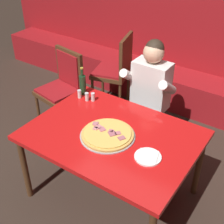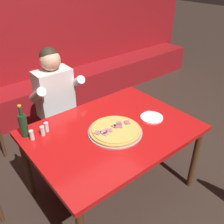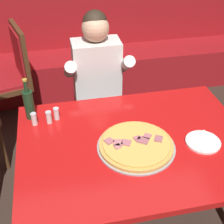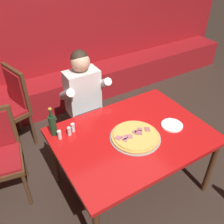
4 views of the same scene
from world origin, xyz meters
name	(u,v)px [view 1 (image 1 of 4)]	position (x,y,z in m)	size (l,w,h in m)	color
ground_plane	(112,193)	(0.00, 0.00, 0.00)	(24.00, 24.00, 0.00)	#33261E
booth_wall_panel	(207,35)	(0.00, 2.18, 0.95)	(6.80, 0.16, 1.90)	maroon
booth_bench	(190,93)	(0.00, 1.86, 0.23)	(6.46, 0.48, 0.46)	maroon
main_dining_table	(112,140)	(0.00, 0.00, 0.67)	(1.42, 1.05, 0.74)	#4C2D19
pizza	(108,134)	(-0.01, -0.05, 0.76)	(0.47, 0.47, 0.05)	#9E9EA3
plate_white_paper	(148,157)	(0.39, -0.10, 0.75)	(0.21, 0.21, 0.02)	white
beer_bottle	(83,84)	(-0.62, 0.38, 0.85)	(0.07, 0.07, 0.29)	#19381E
shaker_oregano	(79,94)	(-0.60, 0.30, 0.78)	(0.04, 0.04, 0.09)	silver
shaker_red_pepper_flakes	(93,97)	(-0.45, 0.33, 0.78)	(0.04, 0.04, 0.09)	silver
shaker_parmesan	(87,97)	(-0.50, 0.30, 0.78)	(0.04, 0.04, 0.09)	silver
diner_seated_blue_shirt	(147,95)	(-0.09, 0.78, 0.71)	(0.53, 0.53, 1.27)	black
dining_chair_side_aisle	(63,84)	(-1.13, 0.63, 0.58)	(0.51, 0.51, 0.97)	#4C2D19
dining_chair_far_right	(117,67)	(-0.83, 1.33, 0.60)	(0.54, 0.54, 1.03)	#4C2D19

